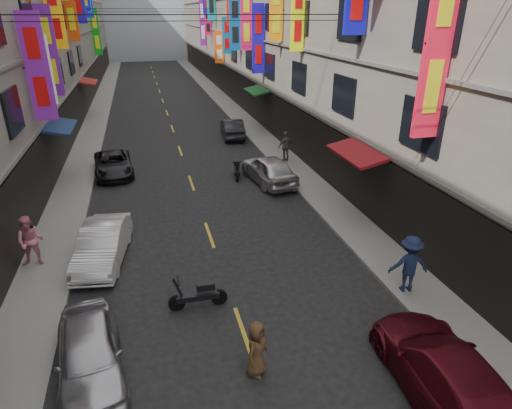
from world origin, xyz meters
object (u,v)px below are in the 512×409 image
car_left_far (113,164)px  car_right_mid (269,169)px  car_right_near (447,375)px  pedestrian_rnear (409,264)px  scooter_crossing (199,295)px  car_left_near (89,353)px  scooter_far_right (237,169)px  car_right_far (232,128)px  pedestrian_lfar (31,241)px  pedestrian_rfar (286,146)px  pedestrian_crossing (256,349)px  car_left_mid (103,244)px

car_left_far → car_right_mid: size_ratio=0.98×
car_right_near → pedestrian_rnear: bearing=-105.9°
scooter_crossing → car_left_near: size_ratio=0.47×
scooter_far_right → car_right_near: car_right_near is taller
car_left_far → car_right_far: bearing=31.5°
pedestrian_lfar → pedestrian_rfar: 14.99m
scooter_far_right → pedestrian_rnear: pedestrian_rnear is taller
car_right_near → car_right_mid: bearing=-85.1°
scooter_far_right → pedestrian_crossing: bearing=91.1°
pedestrian_lfar → pedestrian_rnear: 12.72m
car_right_near → pedestrian_crossing: size_ratio=3.22×
car_right_mid → car_left_mid: bearing=28.9°
scooter_crossing → car_right_mid: 10.84m
car_right_far → car_left_mid: bearing=67.5°
car_left_near → car_right_mid: (8.00, 11.56, 0.09)m
pedestrian_crossing → car_left_near: bearing=117.7°
car_right_mid → pedestrian_rnear: size_ratio=2.28×
car_left_near → car_left_mid: (0.00, 5.53, 0.03)m
pedestrian_rnear → car_right_near: bearing=82.4°
car_right_near → pedestrian_lfar: (-10.34, 8.61, 0.33)m
car_left_far → pedestrian_lfar: 9.59m
scooter_far_right → pedestrian_rnear: 12.19m
scooter_crossing → pedestrian_rnear: bearing=-97.0°
car_left_mid → pedestrian_rnear: (9.49, -4.53, 0.40)m
car_left_far → pedestrian_crossing: pedestrian_crossing is taller
car_right_near → car_right_far: size_ratio=1.23×
pedestrian_rnear → pedestrian_rfar: 13.39m
car_left_near → car_right_far: 22.36m
pedestrian_lfar → car_right_mid: bearing=35.9°
car_right_mid → pedestrian_rnear: 10.68m
scooter_far_right → pedestrian_rnear: bearing=115.6°
car_left_near → car_left_far: car_left_near is taller
car_left_near → car_right_far: car_right_far is taller
car_left_mid → pedestrian_lfar: size_ratio=2.20×
car_right_near → pedestrian_rfar: pedestrian_rfar is taller
car_left_mid → car_left_far: (0.00, 9.46, -0.08)m
car_left_near → pedestrian_lfar: (-2.34, 5.70, 0.40)m
scooter_crossing → pedestrian_lfar: bearing=56.3°
scooter_far_right → car_right_near: bearing=106.9°
scooter_crossing → pedestrian_lfar: 6.51m
car_right_mid → pedestrian_rfar: (1.88, 2.82, 0.28)m
scooter_far_right → pedestrian_crossing: size_ratio=1.17×
pedestrian_lfar → scooter_crossing: bearing=-28.9°
car_right_far → pedestrian_lfar: 18.37m
pedestrian_lfar → car_left_near: bearing=-61.4°
scooter_far_right → car_left_near: car_left_near is taller
car_left_near → pedestrian_rnear: (9.49, 1.00, 0.43)m
scooter_far_right → car_right_mid: size_ratio=0.41×
pedestrian_rfar → pedestrian_crossing: size_ratio=1.18×
car_left_mid → pedestrian_rnear: pedestrian_rnear is taller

